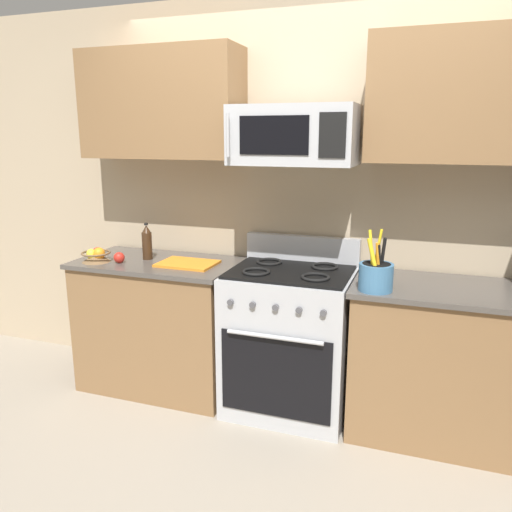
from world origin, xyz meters
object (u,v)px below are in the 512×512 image
object	(u,v)px
cutting_board	(187,264)
utensil_crock	(376,275)
range_oven	(290,339)
apple_loose	(119,258)
fruit_basket	(96,255)
microwave	(295,135)
bottle_soy	(147,243)

from	to	relation	value
cutting_board	utensil_crock	bearing A→B (deg)	-7.69
range_oven	apple_loose	xyz separation A→B (m)	(-1.14, -0.14, 0.47)
apple_loose	fruit_basket	bearing A→B (deg)	-172.09
fruit_basket	apple_loose	distance (m)	0.16
range_oven	fruit_basket	world-z (taller)	range_oven
utensil_crock	cutting_board	distance (m)	1.24
microwave	apple_loose	distance (m)	1.40
microwave	cutting_board	world-z (taller)	microwave
apple_loose	bottle_soy	distance (m)	0.21
cutting_board	bottle_soy	distance (m)	0.35
microwave	apple_loose	world-z (taller)	microwave
microwave	bottle_soy	distance (m)	1.24
apple_loose	microwave	bearing A→B (deg)	8.19
bottle_soy	fruit_basket	bearing A→B (deg)	-147.72
apple_loose	range_oven	bearing A→B (deg)	6.86
apple_loose	cutting_board	distance (m)	0.46
bottle_soy	apple_loose	bearing A→B (deg)	-127.74
range_oven	microwave	xyz separation A→B (m)	(-0.00, 0.03, 1.26)
fruit_basket	range_oven	bearing A→B (deg)	6.99
range_oven	fruit_basket	bearing A→B (deg)	-173.01
fruit_basket	bottle_soy	world-z (taller)	bottle_soy
microwave	range_oven	bearing A→B (deg)	-89.94
utensil_crock	range_oven	bearing A→B (deg)	159.54
microwave	bottle_soy	world-z (taller)	microwave
cutting_board	bottle_soy	xyz separation A→B (m)	(-0.33, 0.05, 0.11)
range_oven	apple_loose	distance (m)	1.24
microwave	cutting_board	distance (m)	1.07
microwave	bottle_soy	xyz separation A→B (m)	(-1.02, -0.01, -0.71)
range_oven	utensil_crock	size ratio (longest dim) A/B	3.24
range_oven	apple_loose	world-z (taller)	range_oven
microwave	utensil_crock	xyz separation A→B (m)	(0.53, -0.22, -0.74)
microwave	utensil_crock	size ratio (longest dim) A/B	2.15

